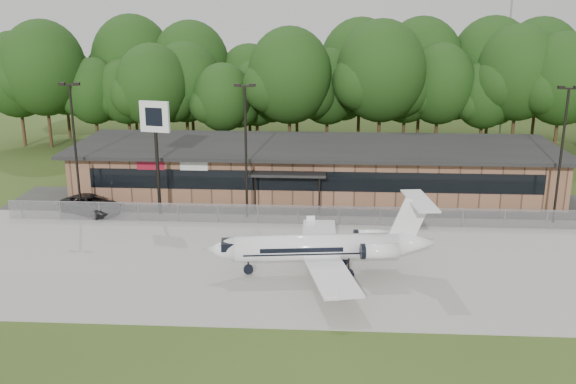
# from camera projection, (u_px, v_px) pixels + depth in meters

# --- Properties ---
(ground) EXTENTS (160.00, 160.00, 0.00)m
(ground) POSITION_uv_depth(u_px,v_px,m) (305.00, 321.00, 33.14)
(ground) COLOR #384B1A
(ground) RESTS_ON ground
(apron) EXTENTS (64.00, 18.00, 0.08)m
(apron) POSITION_uv_depth(u_px,v_px,m) (309.00, 261.00, 40.80)
(apron) COLOR #9E9B93
(apron) RESTS_ON ground
(parking_lot) EXTENTS (50.00, 9.00, 0.06)m
(parking_lot) POSITION_uv_depth(u_px,v_px,m) (313.00, 207.00, 51.82)
(parking_lot) COLOR #383835
(parking_lot) RESTS_ON ground
(terminal) EXTENTS (41.00, 11.65, 4.30)m
(terminal) POSITION_uv_depth(u_px,v_px,m) (314.00, 168.00, 55.47)
(terminal) COLOR #926249
(terminal) RESTS_ON ground
(fence) EXTENTS (46.00, 0.04, 1.52)m
(fence) POSITION_uv_depth(u_px,v_px,m) (312.00, 215.00, 47.30)
(fence) COLOR gray
(fence) RESTS_ON ground
(treeline) EXTENTS (72.00, 12.00, 15.00)m
(treeline) POSITION_uv_depth(u_px,v_px,m) (318.00, 82.00, 71.29)
(treeline) COLOR #173210
(treeline) RESTS_ON ground
(radio_mast) EXTENTS (0.20, 0.20, 25.00)m
(radio_mast) POSITION_uv_depth(u_px,v_px,m) (509.00, 34.00, 74.39)
(radio_mast) COLOR gray
(radio_mast) RESTS_ON ground
(light_pole_left) EXTENTS (1.55, 0.30, 10.23)m
(light_pole_left) POSITION_uv_depth(u_px,v_px,m) (74.00, 139.00, 48.30)
(light_pole_left) COLOR black
(light_pole_left) RESTS_ON ground
(light_pole_mid) EXTENTS (1.55, 0.30, 10.23)m
(light_pole_mid) POSITION_uv_depth(u_px,v_px,m) (246.00, 141.00, 47.56)
(light_pole_mid) COLOR black
(light_pole_mid) RESTS_ON ground
(light_pole_right) EXTENTS (1.55, 0.30, 10.23)m
(light_pole_right) POSITION_uv_depth(u_px,v_px,m) (562.00, 145.00, 46.26)
(light_pole_right) COLOR black
(light_pole_right) RESTS_ON ground
(business_jet) EXTENTS (14.04, 12.55, 4.72)m
(business_jet) POSITION_uv_depth(u_px,v_px,m) (325.00, 248.00, 38.43)
(business_jet) COLOR white
(business_jet) RESTS_ON ground
(suv) EXTENTS (5.75, 4.52, 1.45)m
(suv) POSITION_uv_depth(u_px,v_px,m) (91.00, 205.00, 49.99)
(suv) COLOR #272729
(suv) RESTS_ON ground
(pole_sign) EXTENTS (2.32, 0.75, 8.86)m
(pole_sign) POSITION_uv_depth(u_px,v_px,m) (155.00, 129.00, 48.01)
(pole_sign) COLOR black
(pole_sign) RESTS_ON ground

